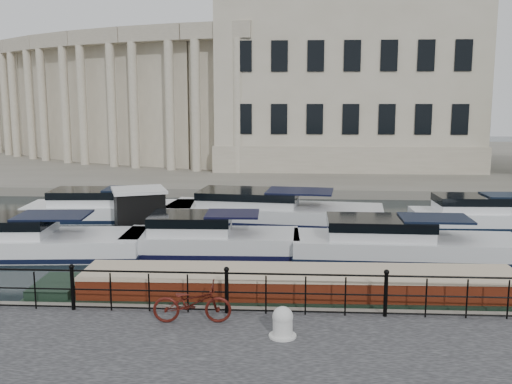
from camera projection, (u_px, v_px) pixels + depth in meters
ground_plane at (235, 302)px, 16.87m from camera, size 160.00×160.00×0.00m
far_bank at (273, 159)px, 55.26m from camera, size 120.00×42.00×0.55m
railing at (227, 288)px, 14.46m from camera, size 24.14×0.14×1.22m
civic_building at (261, 87)px, 50.00m from camera, size 53.55×31.84×16.85m
bicycle at (192, 303)px, 13.86m from camera, size 1.95×0.79×1.01m
mooring_bollard at (283, 323)px, 13.04m from camera, size 0.64×0.64×0.72m
narrowboat at (299, 299)px, 16.09m from camera, size 15.23×2.34×1.56m
harbour_hut at (139, 215)px, 24.98m from camera, size 3.75×3.46×2.19m
cabin_cruisers at (238, 228)px, 25.11m from camera, size 27.49×10.74×1.99m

